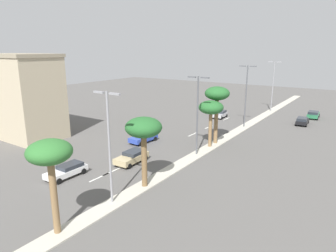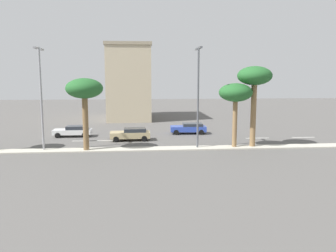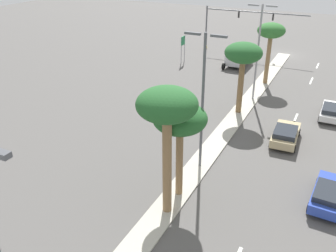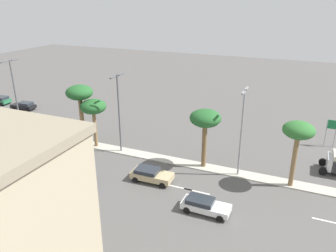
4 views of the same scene
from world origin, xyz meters
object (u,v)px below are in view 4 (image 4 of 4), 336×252
at_px(palm_tree_left, 93,108).
at_px(street_lamp_rear, 242,127).
at_px(directional_road_sign, 332,128).
at_px(sedan_white_left, 205,205).
at_px(sedan_tan_outboard, 151,174).
at_px(sedan_black_center, 24,106).
at_px(street_lamp_outboard, 15,91).
at_px(street_lamp_far, 119,108).
at_px(sedan_blue_trailing, 73,179).
at_px(palm_tree_mid, 205,120).
at_px(palm_tree_trailing, 298,133).
at_px(palm_tree_front, 80,95).

bearing_deg(palm_tree_left, street_lamp_rear, -90.42).
distance_m(directional_road_sign, sedan_white_left, 23.53).
xyz_separation_m(street_lamp_rear, sedan_tan_outboard, (-4.93, 8.47, -5.15)).
bearing_deg(sedan_black_center, palm_tree_left, -111.08).
bearing_deg(street_lamp_outboard, street_lamp_rear, -90.29).
xyz_separation_m(directional_road_sign, street_lamp_outboard, (-12.49, 42.13, 3.63)).
distance_m(street_lamp_far, sedan_blue_trailing, 10.52).
height_order(palm_tree_mid, sedan_blue_trailing, palm_tree_mid).
bearing_deg(sedan_white_left, palm_tree_trailing, -41.64).
bearing_deg(sedan_blue_trailing, street_lamp_outboard, 61.35).
bearing_deg(sedan_tan_outboard, sedan_blue_trailing, 118.87).
height_order(palm_tree_left, palm_tree_front, palm_tree_front).
height_order(street_lamp_far, street_lamp_outboard, street_lamp_outboard).
bearing_deg(street_lamp_rear, sedan_blue_trailing, 119.59).
xyz_separation_m(street_lamp_rear, sedan_black_center, (8.27, 40.19, -5.17)).
bearing_deg(sedan_blue_trailing, palm_tree_left, 20.09).
relative_size(directional_road_sign, palm_tree_left, 0.57).
relative_size(palm_tree_mid, sedan_white_left, 1.54).
height_order(palm_tree_trailing, street_lamp_outboard, street_lamp_outboard).
bearing_deg(palm_tree_left, sedan_tan_outboard, -115.48).
distance_m(palm_tree_mid, palm_tree_front, 16.90).
relative_size(directional_road_sign, sedan_black_center, 0.83).
bearing_deg(sedan_tan_outboard, street_lamp_rear, -59.79).
bearing_deg(palm_tree_front, sedan_blue_trailing, -149.81).
bearing_deg(palm_tree_trailing, directional_road_sign, -17.42).
height_order(street_lamp_rear, street_lamp_outboard, street_lamp_outboard).
distance_m(palm_tree_mid, sedan_tan_outboard, 8.57).
distance_m(sedan_black_center, sedan_white_left, 42.04).
bearing_deg(sedan_blue_trailing, directional_road_sign, -49.60).
distance_m(palm_tree_front, sedan_blue_trailing, 12.20).
bearing_deg(sedan_blue_trailing, palm_tree_front, 30.19).
xyz_separation_m(directional_road_sign, street_lamp_far, (-12.51, 24.91, 3.34)).
xyz_separation_m(directional_road_sign, palm_tree_left, (-12.52, 28.74, 2.88)).
relative_size(palm_tree_mid, sedan_black_center, 1.56).
bearing_deg(street_lamp_outboard, palm_tree_mid, -89.53).
bearing_deg(palm_tree_trailing, sedan_black_center, 79.69).
relative_size(palm_tree_trailing, street_lamp_far, 0.72).
height_order(palm_tree_mid, street_lamp_far, street_lamp_far).
bearing_deg(directional_road_sign, sedan_black_center, 95.04).
distance_m(palm_tree_front, street_lamp_far, 5.86).
distance_m(palm_tree_trailing, sedan_tan_outboard, 15.86).
relative_size(street_lamp_rear, street_lamp_far, 0.99).
distance_m(palm_tree_front, sedan_tan_outboard, 14.92).
relative_size(palm_tree_mid, palm_tree_front, 0.85).
relative_size(street_lamp_rear, street_lamp_outboard, 0.93).
height_order(palm_tree_trailing, street_lamp_far, street_lamp_far).
xyz_separation_m(street_lamp_far, sedan_blue_trailing, (-9.11, 0.50, -5.24)).
height_order(palm_tree_front, sedan_tan_outboard, palm_tree_front).
height_order(street_lamp_outboard, sedan_black_center, street_lamp_outboard).
height_order(palm_tree_left, sedan_black_center, palm_tree_left).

